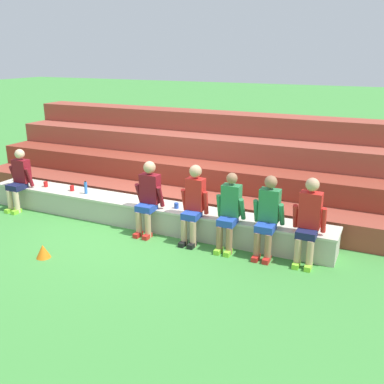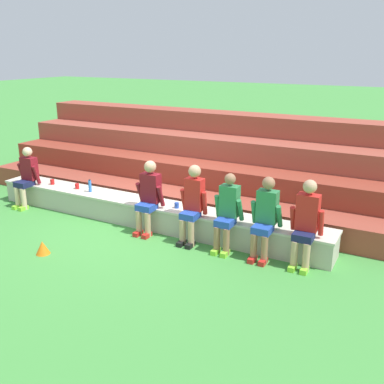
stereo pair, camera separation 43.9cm
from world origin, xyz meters
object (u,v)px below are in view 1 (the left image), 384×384
at_px(person_rightmost_edge, 309,219).
at_px(water_bottle_near_left, 17,177).
at_px(person_far_left, 19,178).
at_px(sports_cone, 43,251).
at_px(plastic_cup_right_end, 46,184).
at_px(person_right_of_center, 229,211).
at_px(person_left_of_center, 148,196).
at_px(person_far_right, 268,215).
at_px(person_center, 194,202).
at_px(water_bottle_near_right, 86,188).
at_px(plastic_cup_middle, 176,206).
at_px(plastic_cup_left_end, 72,188).

bearing_deg(person_rightmost_edge, water_bottle_near_left, 177.06).
xyz_separation_m(person_far_left, sports_cone, (2.11, -1.64, -0.58)).
xyz_separation_m(person_rightmost_edge, plastic_cup_right_end, (-5.64, 0.26, -0.21)).
relative_size(person_far_left, person_right_of_center, 0.98).
relative_size(water_bottle_near_left, plastic_cup_right_end, 1.90).
bearing_deg(plastic_cup_right_end, person_left_of_center, -5.86).
xyz_separation_m(person_far_right, sports_cone, (-3.32, -1.66, -0.60)).
height_order(person_center, water_bottle_near_right, person_center).
xyz_separation_m(person_left_of_center, plastic_cup_middle, (0.45, 0.25, -0.20)).
bearing_deg(person_far_right, person_far_left, -179.79).
relative_size(water_bottle_near_left, water_bottle_near_right, 0.80).
relative_size(plastic_cup_middle, plastic_cup_right_end, 0.92).
height_order(person_far_left, water_bottle_near_left, person_far_left).
relative_size(person_right_of_center, plastic_cup_right_end, 11.78).
bearing_deg(plastic_cup_left_end, person_left_of_center, -8.15).
bearing_deg(water_bottle_near_right, plastic_cup_left_end, 175.07).
xyz_separation_m(person_far_left, person_left_of_center, (3.17, 0.01, 0.05)).
distance_m(person_right_of_center, sports_cone, 3.18).
height_order(person_center, person_rightmost_edge, person_rightmost_edge).
relative_size(person_left_of_center, person_rightmost_edge, 0.98).
height_order(person_right_of_center, person_far_right, person_far_right).
height_order(person_far_left, water_bottle_near_right, person_far_left).
xyz_separation_m(person_left_of_center, plastic_cup_right_end, (-2.72, 0.28, -0.20)).
bearing_deg(person_far_left, person_left_of_center, 0.25).
bearing_deg(plastic_cup_middle, person_far_right, -7.71).
distance_m(person_center, plastic_cup_left_end, 2.96).
bearing_deg(person_left_of_center, person_far_left, -179.75).
distance_m(person_center, sports_cone, 2.66).
xyz_separation_m(person_far_left, plastic_cup_left_end, (1.15, 0.30, -0.15)).
distance_m(person_rightmost_edge, plastic_cup_left_end, 4.95).
bearing_deg(person_right_of_center, person_rightmost_edge, 1.49).
xyz_separation_m(water_bottle_near_left, sports_cone, (2.56, -2.01, -0.47)).
xyz_separation_m(person_left_of_center, person_far_right, (2.25, 0.01, -0.02)).
relative_size(person_center, plastic_cup_left_end, 12.32).
xyz_separation_m(person_center, sports_cone, (-1.98, -1.65, -0.63)).
bearing_deg(sports_cone, person_center, 39.82).
relative_size(water_bottle_near_right, plastic_cup_left_end, 2.36).
bearing_deg(sports_cone, water_bottle_near_left, 141.90).
xyz_separation_m(person_right_of_center, person_rightmost_edge, (1.32, 0.03, 0.05)).
xyz_separation_m(person_left_of_center, water_bottle_near_left, (-3.63, 0.35, -0.15)).
xyz_separation_m(person_rightmost_edge, water_bottle_near_right, (-4.55, 0.24, -0.14)).
bearing_deg(water_bottle_near_right, person_rightmost_edge, -3.00).
bearing_deg(person_left_of_center, water_bottle_near_left, 174.43).
relative_size(person_far_right, plastic_cup_right_end, 11.98).
height_order(plastic_cup_middle, sports_cone, plastic_cup_middle).
bearing_deg(person_right_of_center, plastic_cup_left_end, 175.16).
bearing_deg(person_rightmost_edge, plastic_cup_middle, 174.61).
height_order(person_far_right, plastic_cup_middle, person_far_right).
relative_size(person_center, water_bottle_near_left, 6.48).
bearing_deg(water_bottle_near_left, plastic_cup_middle, -1.45).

